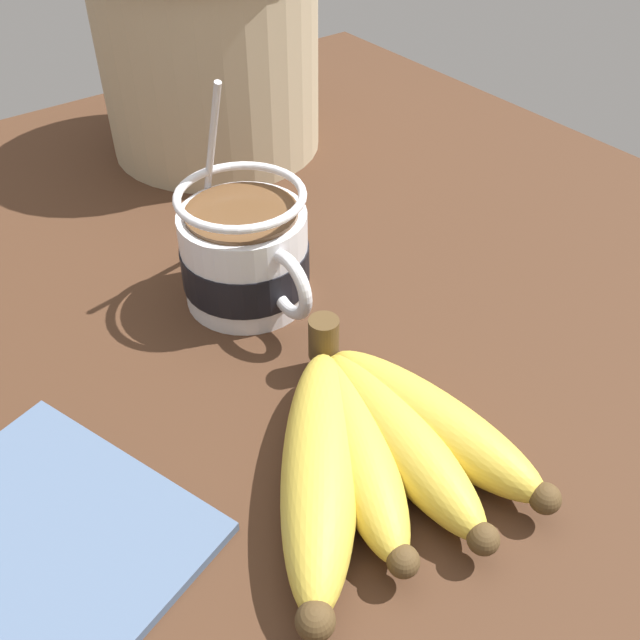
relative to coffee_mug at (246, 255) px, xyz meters
The scene contains 5 objects.
table 8.12cm from the coffee_mug, 41.55° to the right, with size 93.82×93.82×3.78cm.
coffee_mug is the anchor object (origin of this frame).
banana_bunch 18.18cm from the coffee_mug, ahead, with size 18.20×17.26×4.32cm.
woven_basket 26.61cm from the coffee_mug, 154.38° to the left, with size 21.63×21.63×18.47cm.
napkin 22.42cm from the coffee_mug, 60.05° to the right, with size 18.68×15.71×0.60cm.
Camera 1 is at (32.65, -17.27, 37.05)cm, focal length 40.00 mm.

